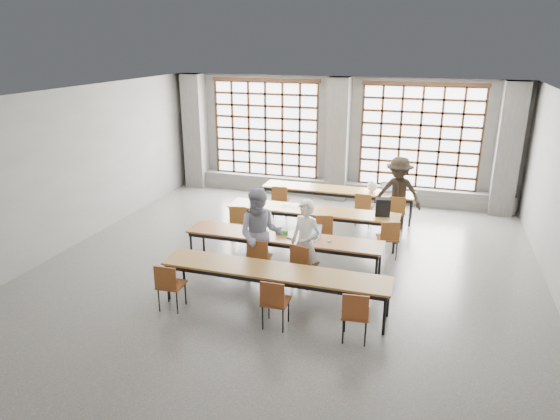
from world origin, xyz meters
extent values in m
plane|color=#4B4B49|center=(0.00, 0.00, 0.00)|extent=(11.00, 11.00, 0.00)
plane|color=silver|center=(0.00, 0.00, 3.50)|extent=(11.00, 11.00, 0.00)
plane|color=#60605E|center=(0.00, 5.50, 1.75)|extent=(10.00, 0.00, 10.00)
plane|color=#60605E|center=(0.00, -5.50, 1.75)|extent=(10.00, 0.00, 10.00)
plane|color=#60605E|center=(-5.00, 0.00, 1.75)|extent=(0.00, 11.00, 11.00)
cube|color=#51514E|center=(-4.50, 5.22, 1.75)|extent=(0.60, 0.55, 3.50)
cube|color=#51514E|center=(0.00, 5.22, 1.75)|extent=(0.60, 0.55, 3.50)
cube|color=#51514E|center=(4.50, 5.22, 1.75)|extent=(0.60, 0.55, 3.50)
cube|color=white|center=(-2.25, 5.48, 1.90)|extent=(3.20, 0.02, 2.80)
cube|color=black|center=(-2.25, 5.40, 1.90)|extent=(3.20, 0.05, 2.80)
cube|color=black|center=(-2.25, 5.40, 0.45)|extent=(3.32, 0.07, 0.10)
cube|color=black|center=(-2.25, 5.40, 3.35)|extent=(3.32, 0.07, 0.10)
cube|color=white|center=(2.25, 5.48, 1.90)|extent=(3.20, 0.02, 2.80)
cube|color=black|center=(2.25, 5.40, 1.90)|extent=(3.20, 0.05, 2.80)
cube|color=black|center=(2.25, 5.40, 0.45)|extent=(3.32, 0.07, 0.10)
cube|color=black|center=(2.25, 5.40, 3.35)|extent=(3.32, 0.07, 0.10)
cube|color=#51514E|center=(0.00, 5.30, 0.25)|extent=(9.80, 0.35, 0.50)
cube|color=brown|center=(0.33, 3.75, 0.71)|extent=(4.00, 0.70, 0.04)
cube|color=black|center=(0.33, 3.75, 0.65)|extent=(3.90, 0.64, 0.08)
cylinder|color=black|center=(-1.59, 3.46, 0.34)|extent=(0.05, 0.05, 0.69)
cylinder|color=black|center=(-1.59, 4.04, 0.34)|extent=(0.05, 0.05, 0.69)
cylinder|color=black|center=(2.25, 3.46, 0.34)|extent=(0.05, 0.05, 0.69)
cylinder|color=black|center=(2.25, 4.04, 0.34)|extent=(0.05, 0.05, 0.69)
cube|color=brown|center=(0.10, 1.92, 0.71)|extent=(4.00, 0.70, 0.04)
cube|color=black|center=(0.10, 1.92, 0.65)|extent=(3.90, 0.64, 0.08)
cylinder|color=black|center=(-1.82, 1.63, 0.34)|extent=(0.05, 0.05, 0.69)
cylinder|color=black|center=(-1.82, 2.21, 0.34)|extent=(0.05, 0.05, 0.69)
cylinder|color=black|center=(2.02, 1.63, 0.34)|extent=(0.05, 0.05, 0.69)
cylinder|color=black|center=(2.02, 2.21, 0.34)|extent=(0.05, 0.05, 0.69)
cube|color=brown|center=(-0.06, 0.13, 0.71)|extent=(4.00, 0.70, 0.04)
cube|color=black|center=(-0.06, 0.13, 0.65)|extent=(3.90, 0.64, 0.08)
cylinder|color=black|center=(-1.98, -0.16, 0.34)|extent=(0.05, 0.05, 0.69)
cylinder|color=black|center=(-1.98, 0.42, 0.34)|extent=(0.05, 0.05, 0.69)
cylinder|color=black|center=(1.86, -0.16, 0.34)|extent=(0.05, 0.05, 0.69)
cylinder|color=black|center=(1.86, 0.42, 0.34)|extent=(0.05, 0.05, 0.69)
cube|color=brown|center=(0.26, -1.39, 0.71)|extent=(4.00, 0.70, 0.04)
cube|color=black|center=(0.26, -1.39, 0.65)|extent=(3.90, 0.64, 0.08)
cylinder|color=black|center=(-1.66, -1.68, 0.34)|extent=(0.05, 0.05, 0.69)
cylinder|color=black|center=(-1.66, -1.10, 0.34)|extent=(0.05, 0.05, 0.69)
cylinder|color=black|center=(2.18, -1.68, 0.34)|extent=(0.05, 0.05, 0.69)
cylinder|color=black|center=(2.18, -1.10, 0.34)|extent=(0.05, 0.05, 0.69)
cube|color=brown|center=(-1.07, 3.20, 0.45)|extent=(0.47, 0.47, 0.04)
cube|color=brown|center=(-1.05, 3.00, 0.68)|extent=(0.40, 0.08, 0.40)
cylinder|color=black|center=(-1.07, 3.20, 0.23)|extent=(0.02, 0.02, 0.45)
cube|color=brown|center=(1.13, 3.20, 0.45)|extent=(0.44, 0.44, 0.04)
cube|color=brown|center=(1.11, 3.00, 0.68)|extent=(0.40, 0.05, 0.40)
cylinder|color=black|center=(1.13, 3.20, 0.23)|extent=(0.02, 0.02, 0.45)
cube|color=brown|center=(1.93, 3.20, 0.45)|extent=(0.45, 0.45, 0.04)
cube|color=brown|center=(1.94, 3.00, 0.68)|extent=(0.40, 0.06, 0.40)
cylinder|color=black|center=(1.93, 3.20, 0.23)|extent=(0.02, 0.02, 0.45)
cube|color=brown|center=(-1.50, 1.37, 0.45)|extent=(0.49, 0.49, 0.04)
cube|color=brown|center=(-1.46, 1.17, 0.68)|extent=(0.40, 0.10, 0.40)
cylinder|color=black|center=(-1.50, 1.37, 0.23)|extent=(0.02, 0.02, 0.45)
cube|color=brown|center=(0.50, 1.37, 0.45)|extent=(0.49, 0.49, 0.04)
cube|color=brown|center=(0.54, 1.17, 0.68)|extent=(0.40, 0.11, 0.40)
cylinder|color=black|center=(0.50, 1.37, 0.23)|extent=(0.02, 0.02, 0.45)
cube|color=brown|center=(1.90, 1.37, 0.45)|extent=(0.53, 0.53, 0.04)
cube|color=brown|center=(1.96, 1.18, 0.68)|extent=(0.39, 0.15, 0.40)
cylinder|color=black|center=(1.90, 1.37, 0.23)|extent=(0.02, 0.02, 0.45)
cube|color=brown|center=(-0.36, -0.42, 0.45)|extent=(0.46, 0.46, 0.04)
cube|color=brown|center=(-0.34, -0.61, 0.68)|extent=(0.40, 0.07, 0.40)
cylinder|color=black|center=(-0.36, -0.42, 0.23)|extent=(0.02, 0.02, 0.45)
cube|color=brown|center=(0.54, -0.42, 0.45)|extent=(0.52, 0.52, 0.04)
cube|color=brown|center=(0.48, -0.61, 0.68)|extent=(0.39, 0.14, 0.40)
cylinder|color=black|center=(0.54, -0.42, 0.23)|extent=(0.02, 0.02, 0.45)
cube|color=maroon|center=(-1.44, -1.94, 0.45)|extent=(0.44, 0.44, 0.04)
cube|color=maroon|center=(-1.43, -2.14, 0.68)|extent=(0.40, 0.05, 0.40)
cylinder|color=black|center=(-1.44, -1.94, 0.23)|extent=(0.02, 0.02, 0.45)
cube|color=maroon|center=(0.46, -1.94, 0.45)|extent=(0.43, 0.43, 0.04)
cube|color=maroon|center=(0.46, -2.14, 0.68)|extent=(0.40, 0.04, 0.40)
cylinder|color=black|center=(0.46, -1.94, 0.23)|extent=(0.02, 0.02, 0.45)
cube|color=brown|center=(1.76, -1.94, 0.45)|extent=(0.46, 0.46, 0.04)
cube|color=brown|center=(1.78, -2.14, 0.68)|extent=(0.40, 0.07, 0.40)
cylinder|color=black|center=(1.76, -1.94, 0.23)|extent=(0.02, 0.02, 0.45)
imported|color=white|center=(0.54, -0.37, 0.85)|extent=(0.72, 0.58, 1.69)
imported|color=#171E47|center=(-0.36, -0.37, 0.91)|extent=(1.03, 0.89, 1.83)
imported|color=black|center=(1.93, 3.25, 0.90)|extent=(1.29, 0.92, 1.81)
cube|color=silver|center=(0.49, 0.18, 0.74)|extent=(0.40, 0.32, 0.02)
cube|color=black|center=(0.48, 0.17, 0.75)|extent=(0.33, 0.23, 0.00)
cube|color=silver|center=(0.51, 0.32, 0.86)|extent=(0.37, 0.13, 0.26)
cube|color=#8EBAF5|center=(0.51, 0.31, 0.83)|extent=(0.31, 0.11, 0.21)
cube|color=#A9A9AE|center=(1.68, 3.80, 0.74)|extent=(0.44, 0.38, 0.02)
cube|color=black|center=(1.68, 3.79, 0.75)|extent=(0.35, 0.29, 0.00)
cube|color=#A9A9AE|center=(1.62, 3.93, 0.86)|extent=(0.36, 0.21, 0.26)
cube|color=#8BBAF1|center=(1.62, 3.92, 0.83)|extent=(0.30, 0.17, 0.21)
ellipsoid|color=silver|center=(0.89, 0.11, 0.75)|extent=(0.11, 0.08, 0.04)
cube|color=#2E8A2D|center=(-0.11, 0.21, 0.78)|extent=(0.26, 0.12, 0.09)
cube|color=black|center=(0.12, 0.03, 0.74)|extent=(0.14, 0.10, 0.01)
cube|color=silver|center=(-0.50, 1.97, 0.73)|extent=(0.30, 0.22, 0.00)
cube|color=white|center=(-0.20, 1.87, 0.73)|extent=(0.36, 0.35, 0.00)
cube|color=black|center=(1.70, 1.97, 0.93)|extent=(0.35, 0.25, 0.40)
ellipsoid|color=white|center=(1.23, 3.80, 0.87)|extent=(0.31, 0.28, 0.29)
cube|color=#A12013|center=(-1.44, -1.94, 0.50)|extent=(0.21, 0.10, 0.06)
camera|label=1|loc=(2.68, -8.76, 4.47)|focal=32.00mm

